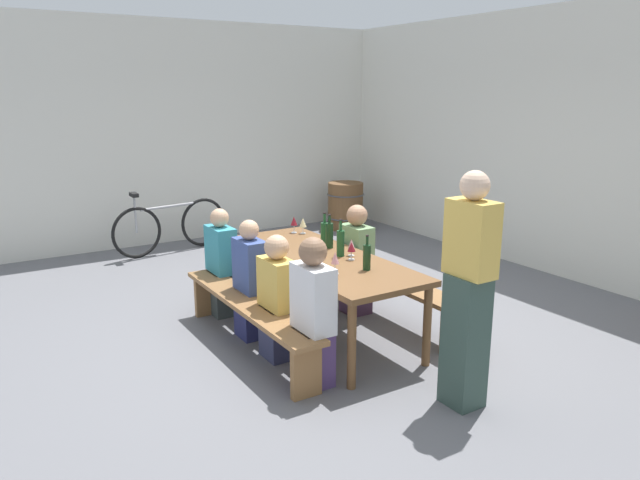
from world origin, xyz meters
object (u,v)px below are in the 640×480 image
at_px(bench_near, 248,311).
at_px(seated_guest_near_0, 221,265).
at_px(wine_bottle_1, 367,257).
at_px(wine_glass_3, 351,244).
at_px(seated_guest_near_2, 278,300).
at_px(wine_bottle_0, 341,242).
at_px(seated_guest_near_3, 313,315).
at_px(seated_guest_far_0, 356,262).
at_px(seated_guest_near_1, 251,283).
at_px(tasting_table, 320,263).
at_px(wine_barrel, 345,206).
at_px(parked_bicycle_0, 170,226).
at_px(wine_glass_1, 351,248).
at_px(bench_far, 383,283).
at_px(wine_bottle_3, 325,232).
at_px(wine_bottle_2, 329,235).
at_px(wine_glass_4, 303,223).
at_px(wine_glass_0, 294,221).
at_px(wine_glass_2, 335,259).
at_px(standing_host, 468,295).

bearing_deg(bench_near, seated_guest_near_0, 170.84).
height_order(wine_bottle_1, wine_glass_3, wine_bottle_1).
bearing_deg(seated_guest_near_2, seated_guest_near_0, 90.00).
xyz_separation_m(wine_bottle_0, seated_guest_near_2, (0.16, -0.74, -0.37)).
distance_m(wine_bottle_1, seated_guest_near_3, 0.80).
bearing_deg(wine_bottle_0, seated_guest_far_0, 129.20).
xyz_separation_m(seated_guest_near_1, seated_guest_near_3, (1.10, 0.00, 0.05)).
xyz_separation_m(seated_guest_near_0, seated_guest_near_3, (1.77, 0.00, 0.05)).
bearing_deg(seated_guest_near_0, tasting_table, -57.74).
relative_size(wine_barrel, parked_bicycle_0, 0.44).
xyz_separation_m(wine_bottle_0, wine_barrel, (-3.58, 2.50, -0.50)).
height_order(wine_glass_1, seated_guest_near_1, seated_guest_near_1).
bearing_deg(bench_far, wine_glass_1, -65.52).
bearing_deg(seated_guest_near_3, wine_barrel, 53.07).
distance_m(seated_guest_near_0, wine_barrel, 4.13).
xyz_separation_m(wine_bottle_3, parked_bicycle_0, (-3.17, -0.54, -0.49)).
bearing_deg(wine_bottle_3, seated_guest_near_1, -81.60).
height_order(seated_guest_near_0, parked_bicycle_0, seated_guest_near_0).
relative_size(wine_glass_3, seated_guest_far_0, 0.14).
height_order(wine_glass_3, seated_guest_near_2, seated_guest_near_2).
bearing_deg(wine_bottle_2, wine_glass_4, 172.83).
distance_m(wine_bottle_1, wine_glass_0, 1.50).
relative_size(seated_guest_near_3, seated_guest_far_0, 1.05).
xyz_separation_m(wine_glass_4, seated_guest_near_0, (-0.09, -0.90, -0.35)).
distance_m(wine_bottle_2, seated_guest_near_3, 1.36).
bearing_deg(tasting_table, seated_guest_far_0, 112.88).
bearing_deg(seated_guest_near_0, seated_guest_near_3, -90.00).
height_order(tasting_table, wine_glass_0, wine_glass_0).
height_order(wine_bottle_0, wine_glass_4, wine_bottle_0).
distance_m(seated_guest_near_2, wine_barrel, 4.96).
xyz_separation_m(wine_bottle_1, wine_glass_4, (-1.42, 0.21, 0.00)).
relative_size(wine_bottle_1, wine_glass_4, 1.78).
xyz_separation_m(wine_glass_1, seated_guest_near_0, (-1.19, -0.76, -0.35)).
bearing_deg(wine_glass_0, bench_far, 28.30).
bearing_deg(seated_guest_near_3, wine_bottle_2, 51.85).
distance_m(seated_guest_near_1, parked_bicycle_0, 3.32).
bearing_deg(wine_glass_0, seated_guest_near_1, -51.62).
height_order(wine_bottle_1, seated_guest_far_0, seated_guest_far_0).
distance_m(wine_bottle_2, seated_guest_near_1, 0.89).
height_order(seated_guest_near_2, wine_barrel, seated_guest_near_2).
bearing_deg(bench_far, wine_glass_2, -59.86).
distance_m(wine_glass_4, seated_guest_near_3, 1.92).
height_order(seated_guest_far_0, wine_barrel, seated_guest_far_0).
distance_m(bench_near, wine_glass_2, 0.93).
xyz_separation_m(wine_bottle_2, seated_guest_near_2, (0.46, -0.82, -0.36)).
bearing_deg(seated_guest_far_0, seated_guest_near_1, -0.37).
bearing_deg(wine_glass_3, wine_glass_0, 179.91).
height_order(tasting_table, seated_guest_near_0, seated_guest_near_0).
relative_size(wine_glass_0, standing_host, 0.10).
height_order(wine_barrel, parked_bicycle_0, parked_bicycle_0).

